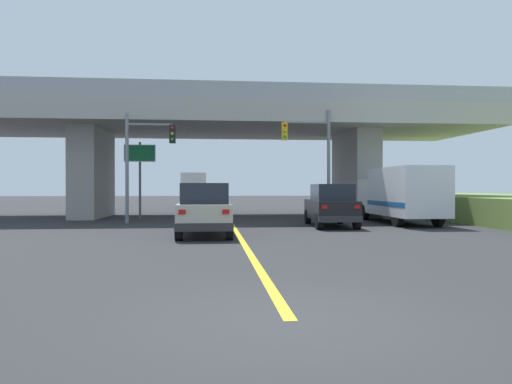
% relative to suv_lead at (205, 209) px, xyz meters
% --- Properties ---
extents(ground, '(160.00, 160.00, 0.00)m').
position_rel_suv_lead_xyz_m(ground, '(1.31, 12.34, -1.02)').
color(ground, '#2B2B2D').
extents(overpass_bridge, '(32.71, 10.03, 7.63)m').
position_rel_suv_lead_xyz_m(overpass_bridge, '(1.31, 12.34, 4.46)').
color(overpass_bridge, '#A8A59E').
rests_on(overpass_bridge, ground).
extents(lane_divider_stripe, '(0.20, 22.05, 0.01)m').
position_rel_suv_lead_xyz_m(lane_divider_stripe, '(1.31, -1.14, -1.01)').
color(lane_divider_stripe, yellow).
rests_on(lane_divider_stripe, ground).
extents(suv_lead, '(2.03, 4.80, 2.02)m').
position_rel_suv_lead_xyz_m(suv_lead, '(0.00, 0.00, 0.00)').
color(suv_lead, '#B7B29E').
rests_on(suv_lead, ground).
extents(suv_crossing, '(2.19, 4.79, 2.02)m').
position_rel_suv_lead_xyz_m(suv_crossing, '(5.94, 3.76, -0.00)').
color(suv_crossing, black).
rests_on(suv_crossing, ground).
extents(box_truck, '(2.33, 7.22, 2.87)m').
position_rel_suv_lead_xyz_m(box_truck, '(10.02, 5.34, 0.52)').
color(box_truck, silver).
rests_on(box_truck, ground).
extents(traffic_signal_nearside, '(2.70, 0.36, 6.11)m').
position_rel_suv_lead_xyz_m(traffic_signal_nearside, '(5.87, 7.25, 2.83)').
color(traffic_signal_nearside, slate).
rests_on(traffic_signal_nearside, ground).
extents(traffic_signal_farside, '(2.58, 0.36, 5.71)m').
position_rel_suv_lead_xyz_m(traffic_signal_farside, '(-3.26, 6.75, 2.62)').
color(traffic_signal_farside, slate).
rests_on(traffic_signal_farside, ground).
extents(highway_sign, '(1.84, 0.17, 4.57)m').
position_rel_suv_lead_xyz_m(highway_sign, '(-3.94, 10.41, 2.40)').
color(highway_sign, '#56595E').
rests_on(highway_sign, ground).
extents(semi_truck_distant, '(2.33, 6.69, 3.25)m').
position_rel_suv_lead_xyz_m(semi_truck_distant, '(-1.33, 29.08, 0.67)').
color(semi_truck_distant, silver).
rests_on(semi_truck_distant, ground).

